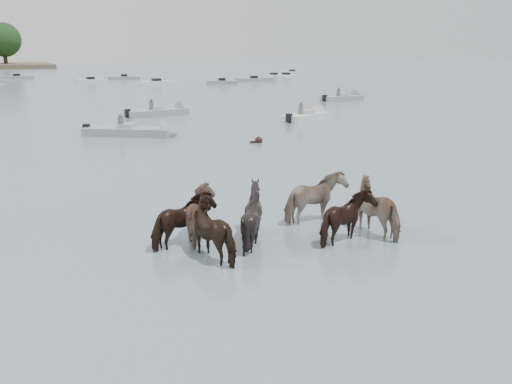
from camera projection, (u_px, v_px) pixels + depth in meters
name	position (u px, v px, depth m)	size (l,w,h in m)	color
ground	(205.00, 248.00, 15.17)	(400.00, 400.00, 0.00)	slate
pony_herd	(274.00, 216.00, 15.74)	(7.57, 3.52, 1.70)	black
swimming_pony	(258.00, 141.00, 31.74)	(0.72, 0.44, 0.44)	black
motorboat_b	(141.00, 132.00, 34.10)	(5.63, 4.38, 1.92)	gray
motorboat_c	(166.00, 112.00, 44.60)	(5.48, 2.55, 1.92)	gray
motorboat_d	(311.00, 116.00, 41.94)	(4.77, 3.46, 1.92)	silver
motorboat_e	(348.00, 98.00, 56.88)	(4.97, 2.12, 1.92)	gray
distant_flotilla	(24.00, 81.00, 84.47)	(106.30, 28.95, 0.93)	silver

